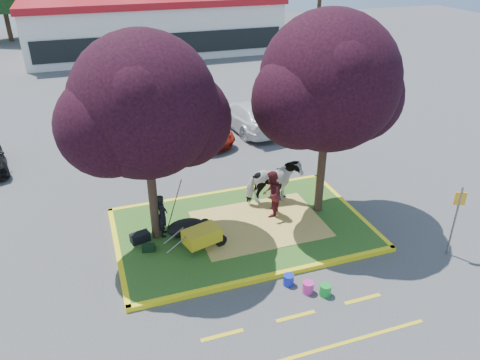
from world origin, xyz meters
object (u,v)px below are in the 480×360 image
object	(u,v)px
wheelbarrow	(202,236)
bucket_pink	(308,287)
cow	(273,183)
handler	(162,215)
bucket_green	(325,290)
car_silver	(134,133)
calf	(186,228)
bucket_blue	(289,280)
sign_post	(456,214)

from	to	relation	value
wheelbarrow	bucket_pink	distance (m)	3.54
cow	handler	distance (m)	4.19
bucket_pink	handler	bearing A→B (deg)	130.18
cow	bucket_green	xyz separation A→B (m)	(-0.46, -4.85, -0.80)
bucket_pink	car_silver	world-z (taller)	car_silver
calf	bucket_blue	distance (m)	3.84
bucket_blue	car_silver	distance (m)	11.48
bucket_blue	handler	bearing A→B (deg)	130.34
cow	bucket_pink	world-z (taller)	cow
cow	car_silver	distance (m)	8.06
cow	bucket_green	size ratio (longest dim) A/B	5.77
bucket_pink	car_silver	distance (m)	12.03
wheelbarrow	calf	bearing A→B (deg)	91.13
handler	car_silver	bearing A→B (deg)	8.83
cow	sign_post	distance (m)	5.98
handler	wheelbarrow	size ratio (longest dim) A/B	0.74
handler	bucket_green	size ratio (longest dim) A/B	4.32
handler	bucket_pink	xyz separation A→B (m)	(3.27, -3.88, -0.71)
sign_post	bucket_blue	distance (m)	5.42
handler	bucket_pink	distance (m)	5.12
calf	handler	distance (m)	0.88
sign_post	bucket_green	bearing A→B (deg)	-149.57
calf	bucket_pink	world-z (taller)	calf
sign_post	bucket_pink	bearing A→B (deg)	-153.04
handler	bucket_pink	size ratio (longest dim) A/B	4.34
cow	bucket_pink	xyz separation A→B (m)	(-0.85, -4.60, -0.80)
sign_post	bucket_blue	xyz separation A→B (m)	(-5.26, 0.27, -1.27)
cow	wheelbarrow	bearing A→B (deg)	119.71
wheelbarrow	car_silver	distance (m)	8.98
bucket_blue	cow	bearing A→B (deg)	73.40
handler	bucket_pink	bearing A→B (deg)	-129.97
cow	wheelbarrow	distance (m)	3.70
bucket_green	bucket_pink	world-z (taller)	bucket_green
handler	wheelbarrow	bearing A→B (deg)	-130.98
cow	handler	world-z (taller)	cow
bucket_blue	wheelbarrow	bearing A→B (deg)	130.97
calf	car_silver	size ratio (longest dim) A/B	0.28
wheelbarrow	bucket_blue	xyz separation A→B (m)	(1.91, -2.20, -0.50)
calf	sign_post	distance (m)	8.26
sign_post	bucket_pink	distance (m)	5.04
bucket_pink	car_silver	size ratio (longest dim) A/B	0.07
bucket_pink	calf	bearing A→B (deg)	125.46
bucket_blue	sign_post	bearing A→B (deg)	-2.92
cow	calf	bearing A→B (deg)	104.09
calf	cow	bearing A→B (deg)	9.93
handler	bucket_green	xyz separation A→B (m)	(3.67, -4.13, -0.71)
cow	wheelbarrow	world-z (taller)	cow
bucket_pink	wheelbarrow	bearing A→B (deg)	130.63
calf	handler	xyz separation A→B (m)	(-0.70, 0.26, 0.45)
calf	wheelbarrow	size ratio (longest dim) A/B	0.65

